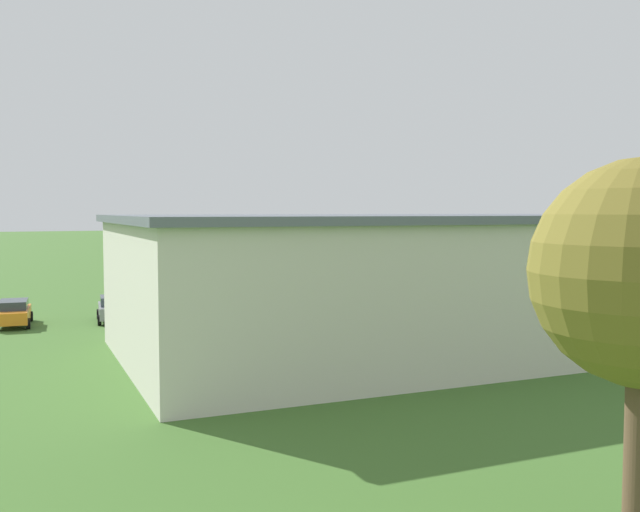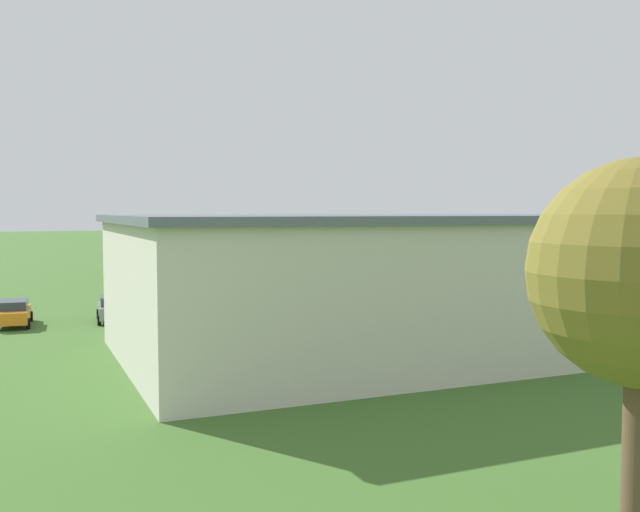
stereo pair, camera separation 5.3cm
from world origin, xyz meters
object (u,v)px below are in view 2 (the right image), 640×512
Objects in this scene: person_walking_on_apron at (460,287)px; person_crossing_taxiway at (439,280)px; car_grey at (114,308)px; car_yellow at (519,286)px; biplane at (303,236)px; car_orange at (14,312)px; hangar at (470,279)px.

person_crossing_taxiway is (-1.36, -4.99, 0.03)m from person_walking_on_apron.
person_walking_on_apron reaches higher than car_grey.
car_yellow is 4.99m from person_walking_on_apron.
biplane reaches higher than car_orange.
biplane is at bearing -153.07° from car_orange.
person_crossing_taxiway is at bearing -105.26° from person_walking_on_apron.
car_orange is 34.89m from person_crossing_taxiway.
person_walking_on_apron is (-33.19, 0.09, 0.05)m from car_orange.
hangar reaches higher than car_grey.
person_crossing_taxiway is at bearing 141.44° from biplane.
hangar is 7.89× the size of car_orange.
hangar reaches higher than biplane.
biplane is 19.70m from car_yellow.
hangar reaches higher than car_orange.
biplane is 4.87× the size of person_walking_on_apron.
person_walking_on_apron is 5.17m from person_crossing_taxiway.
biplane is 1.82× the size of car_orange.
car_grey is 2.36× the size of person_crossing_taxiway.
car_orange is (24.85, 12.62, -3.86)m from biplane.
person_walking_on_apron is at bearing 123.25° from biplane.
car_grey is at bearing 172.28° from car_orange.
person_crossing_taxiway is (-34.55, -4.90, 0.07)m from car_orange.
hangar is at bearing 54.73° from person_walking_on_apron.
biplane reaches higher than car_yellow.
car_grey is 5.86m from car_orange.
person_walking_on_apron is (-27.39, -0.69, 0.03)m from car_grey.
person_walking_on_apron is at bearing 179.84° from car_orange.
biplane is at bearing -38.56° from person_crossing_taxiway.
hangar is 4.34× the size of biplane.
person_crossing_taxiway is (-9.70, 7.73, -3.79)m from biplane.
car_yellow is at bearing 162.68° from person_walking_on_apron.
person_crossing_taxiway is (-28.75, -5.68, 0.06)m from car_grey.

